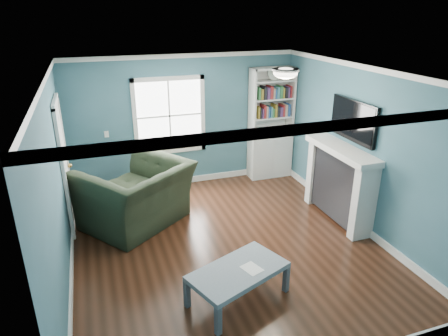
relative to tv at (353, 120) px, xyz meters
name	(u,v)px	position (x,y,z in m)	size (l,w,h in m)	color
floor	(226,245)	(-2.20, -0.20, -1.72)	(5.00, 5.00, 0.00)	black
room_walls	(227,147)	(-2.20, -0.20, -0.14)	(5.00, 5.00, 5.00)	#305D68
trim	(226,170)	(-2.20, -0.20, -0.49)	(4.50, 5.00, 2.60)	white
window	(170,116)	(-2.50, 2.29, -0.27)	(1.40, 0.06, 1.50)	white
bookshelf	(270,134)	(-0.43, 2.10, -0.80)	(0.90, 0.35, 2.31)	silver
fireplace	(339,184)	(-0.12, 0.00, -1.09)	(0.44, 1.58, 1.30)	black
tv	(353,120)	(0.00, 0.00, 0.00)	(0.06, 1.10, 0.65)	black
door	(65,165)	(-4.42, 1.20, -0.65)	(0.12, 0.98, 2.17)	silver
ceiling_fixture	(285,72)	(-1.30, -0.10, 0.82)	(0.38, 0.38, 0.15)	white
light_switch	(107,134)	(-3.70, 2.28, -0.52)	(0.08, 0.01, 0.12)	white
recliner	(135,185)	(-3.38, 0.92, -1.03)	(1.59, 1.03, 1.39)	black
coffee_table	(238,273)	(-2.46, -1.39, -1.35)	(1.35, 1.05, 0.43)	#494F58
paper_sheet	(252,269)	(-2.30, -1.43, -1.29)	(0.19, 0.25, 0.00)	white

